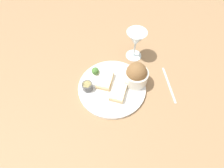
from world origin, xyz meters
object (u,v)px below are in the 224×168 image
Objects in this scene: cheese_toast_near at (105,80)px; sauce_ramekin at (87,86)px; salad_bowl at (136,75)px; cheese_toast_far at (118,92)px; wine_glass at (136,40)px; fork at (169,84)px.

sauce_ramekin is at bearing -24.13° from cheese_toast_near.
salad_bowl reaches higher than sauce_ramekin.
wine_glass is at bearing -159.27° from cheese_toast_far.
wine_glass is (-0.22, -0.00, 0.08)m from cheese_toast_near.
wine_glass is 1.03× the size of fork.
fork is at bearing 126.33° from salad_bowl.
salad_bowl is 0.14m from cheese_toast_near.
fork is (-0.25, 0.25, -0.03)m from sauce_ramekin.
cheese_toast_near is at bearing 155.87° from sauce_ramekin.
wine_glass reaches higher than fork.
sauce_ramekin is at bearing -61.23° from cheese_toast_far.
salad_bowl is 0.21m from sauce_ramekin.
wine_glass is at bearing -179.14° from cheese_toast_near.
cheese_toast_near is at bearing 0.86° from wine_glass.
sauce_ramekin reaches higher than cheese_toast_far.
sauce_ramekin is 0.08m from cheese_toast_near.
fork is at bearing 144.02° from cheese_toast_far.
salad_bowl is 1.04× the size of cheese_toast_far.
cheese_toast_far is 0.71× the size of fork.
salad_bowl is at bearing 38.06° from wine_glass.
sauce_ramekin is 0.44× the size of cheese_toast_far.
sauce_ramekin is at bearing -38.75° from salad_bowl.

